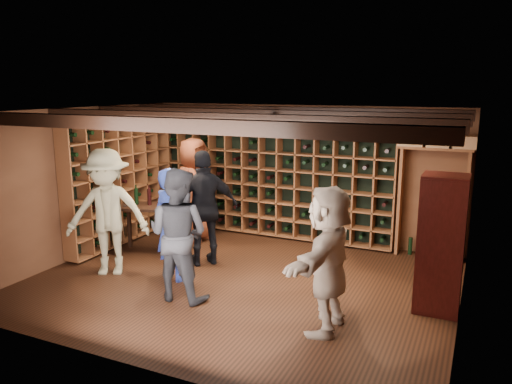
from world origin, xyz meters
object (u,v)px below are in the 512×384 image
at_px(display_cabinet, 440,247).
at_px(guest_woman_black, 205,208).
at_px(guest_red_floral, 194,190).
at_px(guest_khaki, 107,212).
at_px(guest_beige, 328,259).
at_px(tasting_table, 151,211).
at_px(man_grey_suit, 178,234).
at_px(man_blue_shirt, 171,224).

relative_size(display_cabinet, guest_woman_black, 0.94).
distance_m(guest_red_floral, guest_khaki, 2.03).
distance_m(guest_woman_black, guest_beige, 2.78).
height_order(guest_woman_black, tasting_table, guest_woman_black).
xyz_separation_m(guest_red_floral, guest_beige, (3.28, -2.38, -0.09)).
height_order(display_cabinet, guest_red_floral, guest_red_floral).
distance_m(guest_woman_black, tasting_table, 1.12).
distance_m(guest_red_floral, guest_woman_black, 1.34).
height_order(guest_khaki, guest_beige, guest_khaki).
height_order(man_grey_suit, guest_beige, man_grey_suit).
distance_m(man_grey_suit, guest_woman_black, 1.35).
bearing_deg(guest_woman_black, guest_beige, 106.81).
bearing_deg(man_grey_suit, man_blue_shirt, -49.78).
xyz_separation_m(man_blue_shirt, guest_woman_black, (0.13, 0.76, 0.09)).
xyz_separation_m(guest_red_floral, tasting_table, (-0.27, -0.96, -0.21)).
relative_size(man_blue_shirt, guest_khaki, 0.87).
xyz_separation_m(man_grey_suit, guest_red_floral, (-1.20, 2.34, 0.06)).
height_order(display_cabinet, tasting_table, display_cabinet).
bearing_deg(man_grey_suit, guest_beige, 177.92).
distance_m(display_cabinet, man_grey_suit, 3.39).
distance_m(guest_woman_black, guest_khaki, 1.49).
bearing_deg(man_blue_shirt, tasting_table, -23.88).
relative_size(man_blue_shirt, guest_beige, 0.96).
bearing_deg(guest_beige, guest_khaki, -94.63).
bearing_deg(guest_beige, man_blue_shirt, -101.59).
bearing_deg(guest_red_floral, guest_khaki, 175.84).
xyz_separation_m(guest_khaki, tasting_table, (0.02, 1.05, -0.22)).
bearing_deg(display_cabinet, guest_beige, -136.40).
height_order(guest_khaki, tasting_table, guest_khaki).
xyz_separation_m(guest_red_floral, guest_khaki, (-0.29, -2.01, 0.01)).
bearing_deg(guest_woman_black, man_blue_shirt, 36.09).
bearing_deg(man_grey_suit, tasting_table, -44.51).
bearing_deg(guest_beige, man_grey_suit, -89.73).
bearing_deg(guest_woman_black, guest_khaki, -3.59).
bearing_deg(man_blue_shirt, display_cabinet, -155.75).
relative_size(guest_red_floral, tasting_table, 1.56).
distance_m(guest_red_floral, tasting_table, 1.02).
height_order(man_grey_suit, tasting_table, man_grey_suit).
height_order(guest_red_floral, guest_woman_black, guest_red_floral).
bearing_deg(display_cabinet, man_blue_shirt, -172.29).
distance_m(display_cabinet, guest_woman_black, 3.59).
height_order(man_grey_suit, guest_woman_black, guest_woman_black).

